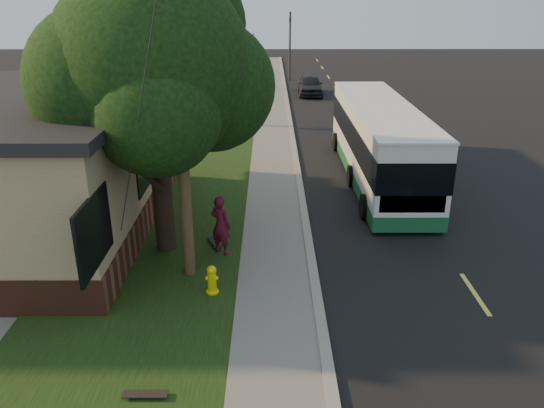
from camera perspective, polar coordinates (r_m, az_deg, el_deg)
The scene contains 17 objects.
ground at distance 13.55m, azimuth 4.76°, elevation -9.65°, with size 120.00×120.00×0.00m, color black.
road at distance 23.21m, azimuth 12.65°, elevation 3.67°, with size 8.00×80.00×0.01m, color black.
curb at distance 22.64m, azimuth 2.72°, elevation 3.87°, with size 0.25×80.00×0.12m, color gray.
sidewalk at distance 22.62m, azimuth 0.18°, elevation 3.83°, with size 2.00×80.00×0.08m, color slate.
grass_verge at distance 22.87m, azimuth -8.64°, elevation 3.76°, with size 5.00×80.00×0.07m, color black.
fire_hydrant at distance 13.36m, azimuth -6.47°, elevation -8.07°, with size 0.32×0.32×0.74m.
utility_pole at distance 12.91m, azimuth -9.99°, elevation 10.67°, with size 2.86×3.21×9.07m.
leafy_tree at distance 14.59m, azimuth -12.53°, elevation 13.90°, with size 6.30×6.00×7.80m.
bare_tree_near at distance 29.99m, azimuth -4.81°, elevation 12.44°, with size 1.38×1.21×4.31m.
bare_tree_far at distance 41.84m, azimuth -2.84°, elevation 14.99°, with size 1.38×1.21×4.03m.
traffic_signal at distance 45.69m, azimuth 1.94°, elevation 17.05°, with size 0.18×0.22×5.50m.
transit_bus at distance 21.47m, azimuth 11.43°, elevation 6.74°, with size 2.56×11.10×3.01m.
skateboarder at distance 15.04m, azimuth -5.54°, elevation -2.25°, with size 0.64×0.42×1.75m, color #551121.
skateboard_main at distance 15.91m, azimuth -6.23°, elevation -4.12°, with size 0.51×0.81×0.07m.
skateboard_spare at distance 10.71m, azimuth -13.50°, elevation -19.29°, with size 0.84×0.22×0.08m.
dumpster at distance 20.21m, azimuth -17.78°, elevation 2.28°, with size 1.59×1.40×1.19m.
distant_car at distance 39.55m, azimuth 4.13°, elevation 12.67°, with size 1.70×4.22×1.44m, color black.
Camera 1 is at (-1.15, -11.49, 7.10)m, focal length 35.00 mm.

